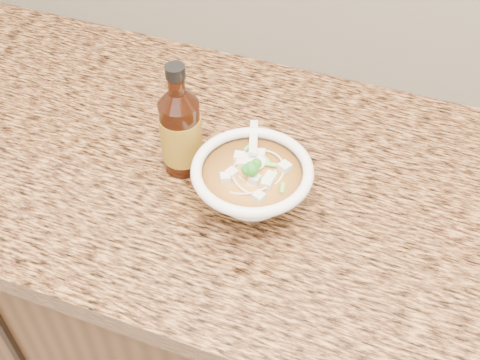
% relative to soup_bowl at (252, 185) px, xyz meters
% --- Properties ---
extents(cabinet, '(4.00, 0.65, 0.86)m').
position_rel_soup_bowl_xyz_m(cabinet, '(0.13, 0.07, -0.51)').
color(cabinet, '#352010').
rests_on(cabinet, ground).
extents(counter_slab, '(4.00, 0.68, 0.04)m').
position_rel_soup_bowl_xyz_m(counter_slab, '(0.13, 0.07, -0.06)').
color(counter_slab, '#AA743E').
rests_on(counter_slab, cabinet).
extents(soup_bowl, '(0.19, 0.21, 0.11)m').
position_rel_soup_bowl_xyz_m(soup_bowl, '(0.00, 0.00, 0.00)').
color(soup_bowl, white).
rests_on(soup_bowl, counter_slab).
extents(hot_sauce_bottle, '(0.08, 0.08, 0.21)m').
position_rel_soup_bowl_xyz_m(hot_sauce_bottle, '(-0.14, 0.04, 0.03)').
color(hot_sauce_bottle, '#3A1407').
rests_on(hot_sauce_bottle, counter_slab).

